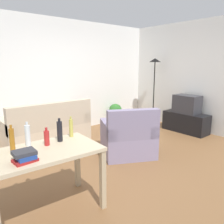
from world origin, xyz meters
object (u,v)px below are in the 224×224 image
(desk, at_px, (44,159))
(bottle_squat, at_px, (71,128))
(couch, at_px, (47,130))
(tv, at_px, (187,104))
(tv_stand, at_px, (186,122))
(armchair, at_px, (128,138))
(torchiere_lamp, at_px, (155,73))
(book_stack, at_px, (25,156))
(bottle_dark, at_px, (60,131))
(bottle_red, at_px, (47,138))
(bottle_amber, at_px, (12,139))
(potted_plant, at_px, (115,112))
(bottle_clear, at_px, (28,135))

(desk, relative_size, bottle_squat, 4.65)
(couch, relative_size, tv, 2.90)
(tv_stand, relative_size, desk, 0.89)
(couch, distance_m, armchair, 1.77)
(tv_stand, distance_m, desk, 4.09)
(torchiere_lamp, distance_m, bottle_squat, 3.92)
(book_stack, bearing_deg, bottle_dark, 30.33)
(bottle_red, bearing_deg, desk, -128.80)
(bottle_amber, bearing_deg, potted_plant, 33.46)
(bottle_clear, distance_m, book_stack, 0.44)
(tv, xyz_separation_m, book_stack, (-4.26, -0.93, 0.11))
(torchiere_lamp, xyz_separation_m, bottle_red, (-3.91, -1.70, -0.56))
(bottle_amber, bearing_deg, tv, 7.40)
(torchiere_lamp, xyz_separation_m, bottle_clear, (-4.08, -1.58, -0.53))
(tv_stand, relative_size, bottle_squat, 4.13)
(book_stack, bearing_deg, bottle_amber, 90.34)
(torchiere_lamp, relative_size, bottle_dark, 6.35)
(desk, bearing_deg, armchair, 21.42)
(desk, relative_size, bottle_amber, 4.37)
(bottle_dark, relative_size, bottle_squat, 1.07)
(bottle_clear, bearing_deg, tv, 7.33)
(book_stack, bearing_deg, armchair, 20.04)
(tv_stand, distance_m, bottle_amber, 4.34)
(bottle_amber, distance_m, book_stack, 0.38)
(bottle_clear, distance_m, bottle_dark, 0.36)
(tv, bearing_deg, bottle_dark, 99.42)
(couch, height_order, book_stack, couch)
(desk, xyz_separation_m, armchair, (1.87, 0.61, -0.33))
(torchiere_lamp, bearing_deg, bottle_squat, -155.62)
(armchair, height_order, bottle_clear, bottle_clear)
(desk, relative_size, potted_plant, 2.17)
(armchair, height_order, bottle_amber, bottle_amber)
(couch, relative_size, desk, 1.40)
(bottle_clear, height_order, bottle_red, bottle_clear)
(couch, bearing_deg, tv, 155.45)
(tv, distance_m, book_stack, 4.36)
(tv, xyz_separation_m, torchiere_lamp, (-0.00, 1.05, 0.71))
(bottle_clear, bearing_deg, bottle_squat, -2.74)
(couch, relative_size, armchair, 1.46)
(couch, relative_size, bottle_clear, 6.23)
(tv_stand, xyz_separation_m, torchiere_lamp, (0.00, 1.05, 1.17))
(desk, distance_m, potted_plant, 4.00)
(bottle_amber, bearing_deg, tv_stand, 7.41)
(potted_plant, distance_m, bottle_red, 3.88)
(couch, xyz_separation_m, tv, (3.02, -1.38, 0.39))
(bottle_squat, distance_m, book_stack, 0.81)
(armchair, distance_m, book_stack, 2.32)
(bottle_red, bearing_deg, tv_stand, 9.41)
(bottle_amber, relative_size, bottle_dark, 1.00)
(tv, height_order, book_stack, tv)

